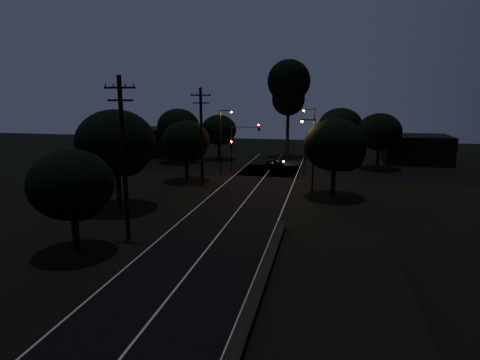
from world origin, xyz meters
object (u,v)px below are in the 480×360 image
at_px(signal_mast, 245,139).
at_px(streetlight_a, 222,138).
at_px(utility_pole_mid, 124,156).
at_px(signal_right, 304,152).
at_px(streetlight_b, 312,135).
at_px(car, 274,163).
at_px(signal_left, 232,150).
at_px(streetlight_c, 312,152).
at_px(tall_pine, 289,87).
at_px(utility_pole_far, 201,135).

xyz_separation_m(signal_mast, streetlight_a, (-2.39, -1.99, 0.30)).
relative_size(utility_pole_mid, signal_right, 2.68).
relative_size(streetlight_b, car, 2.05).
bearing_deg(signal_mast, signal_left, -179.87).
relative_size(utility_pole_mid, car, 2.82).
height_order(signal_right, car, signal_right).
bearing_deg(utility_pole_mid, streetlight_c, 51.74).
relative_size(tall_pine, signal_right, 3.69).
relative_size(utility_pole_mid, signal_mast, 1.76).
xyz_separation_m(utility_pole_far, signal_right, (10.60, 7.99, -2.65)).
distance_m(utility_pole_mid, tall_pine, 40.94).
distance_m(signal_right, streetlight_a, 10.26).
height_order(streetlight_a, streetlight_c, streetlight_a).
relative_size(streetlight_a, car, 2.05).
bearing_deg(signal_left, streetlight_c, -43.76).
bearing_deg(signal_right, utility_pole_far, -143.00).
xyz_separation_m(utility_pole_mid, streetlight_c, (11.83, 15.00, -1.39)).
distance_m(streetlight_b, car, 6.40).
bearing_deg(tall_pine, signal_mast, -104.62).
distance_m(signal_left, signal_mast, 2.26).
relative_size(utility_pole_far, streetlight_a, 1.31).
height_order(utility_pole_mid, streetlight_b, utility_pole_mid).
relative_size(tall_pine, streetlight_c, 2.02).
xyz_separation_m(tall_pine, signal_left, (-5.60, -15.01, -8.08)).
bearing_deg(signal_left, streetlight_b, 22.05).
bearing_deg(signal_left, tall_pine, 69.54).
height_order(signal_left, car, signal_left).
bearing_deg(signal_right, streetlight_c, -82.98).
xyz_separation_m(signal_mast, car, (3.20, 3.97, -3.67)).
xyz_separation_m(utility_pole_mid, utility_pole_far, (0.00, 17.00, -0.25)).
height_order(tall_pine, streetlight_b, tall_pine).
relative_size(utility_pole_far, signal_left, 2.56).
bearing_deg(streetlight_b, signal_mast, -154.01).
xyz_separation_m(tall_pine, streetlight_c, (4.83, -25.00, -6.57)).
bearing_deg(tall_pine, streetlight_c, -79.07).
xyz_separation_m(tall_pine, streetlight_b, (4.31, -11.00, -6.28)).
bearing_deg(signal_mast, streetlight_c, -48.81).
relative_size(utility_pole_mid, tall_pine, 0.73).
height_order(utility_pole_mid, signal_mast, utility_pole_mid).
distance_m(tall_pine, streetlight_b, 13.38).
distance_m(utility_pole_far, signal_left, 8.53).
xyz_separation_m(utility_pole_far, streetlight_a, (0.69, 6.00, -0.85)).
xyz_separation_m(tall_pine, signal_mast, (-3.91, -15.01, -6.58)).
xyz_separation_m(utility_pole_far, signal_mast, (3.09, 7.99, -1.15)).
bearing_deg(streetlight_c, car, 111.65).
height_order(utility_pole_mid, signal_right, utility_pole_mid).
bearing_deg(car, streetlight_b, -160.02).
height_order(utility_pole_far, streetlight_c, utility_pole_far).
distance_m(utility_pole_mid, signal_mast, 25.22).
bearing_deg(signal_left, streetlight_a, -109.59).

